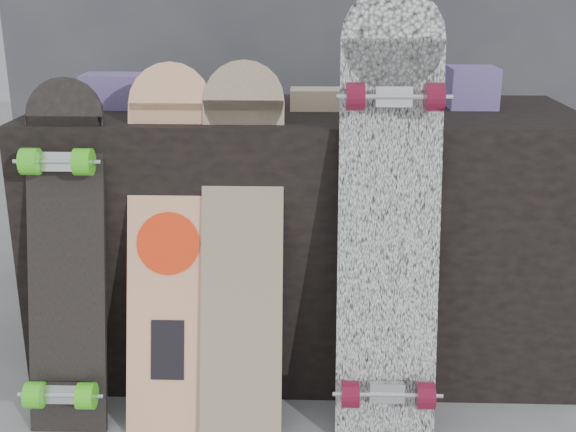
{
  "coord_description": "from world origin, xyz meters",
  "views": [
    {
      "loc": [
        0.02,
        -1.63,
        1.16
      ],
      "look_at": [
        -0.04,
        0.2,
        0.56
      ],
      "focal_mm": 45.0,
      "sensor_mm": 36.0,
      "label": 1
    }
  ],
  "objects_px": {
    "vendor_table": "(304,236)",
    "longboard_cascadia": "(389,212)",
    "longboard_geisha": "(169,238)",
    "longboard_celtic": "(242,238)",
    "skateboard_dark": "(65,254)"
  },
  "relations": [
    {
      "from": "vendor_table",
      "to": "longboard_geisha",
      "type": "relative_size",
      "value": 1.66
    },
    {
      "from": "vendor_table",
      "to": "longboard_cascadia",
      "type": "bearing_deg",
      "value": -59.3
    },
    {
      "from": "longboard_geisha",
      "to": "longboard_celtic",
      "type": "bearing_deg",
      "value": -2.45
    },
    {
      "from": "longboard_geisha",
      "to": "skateboard_dark",
      "type": "relative_size",
      "value": 1.04
    },
    {
      "from": "longboard_geisha",
      "to": "longboard_celtic",
      "type": "xyz_separation_m",
      "value": [
        0.2,
        -0.01,
        0.01
      ]
    },
    {
      "from": "longboard_cascadia",
      "to": "skateboard_dark",
      "type": "relative_size",
      "value": 1.25
    },
    {
      "from": "longboard_geisha",
      "to": "longboard_celtic",
      "type": "distance_m",
      "value": 0.2
    },
    {
      "from": "vendor_table",
      "to": "longboard_cascadia",
      "type": "distance_m",
      "value": 0.48
    },
    {
      "from": "longboard_geisha",
      "to": "longboard_celtic",
      "type": "height_order",
      "value": "longboard_celtic"
    },
    {
      "from": "longboard_celtic",
      "to": "longboard_cascadia",
      "type": "bearing_deg",
      "value": -5.58
    },
    {
      "from": "skateboard_dark",
      "to": "longboard_geisha",
      "type": "bearing_deg",
      "value": 9.08
    },
    {
      "from": "longboard_cascadia",
      "to": "longboard_geisha",
      "type": "bearing_deg",
      "value": 175.48
    },
    {
      "from": "vendor_table",
      "to": "longboard_celtic",
      "type": "relative_size",
      "value": 1.65
    },
    {
      "from": "longboard_cascadia",
      "to": "skateboard_dark",
      "type": "xyz_separation_m",
      "value": [
        -0.85,
        0.0,
        -0.12
      ]
    },
    {
      "from": "longboard_celtic",
      "to": "longboard_cascadia",
      "type": "xyz_separation_m",
      "value": [
        0.38,
        -0.04,
        0.09
      ]
    }
  ]
}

